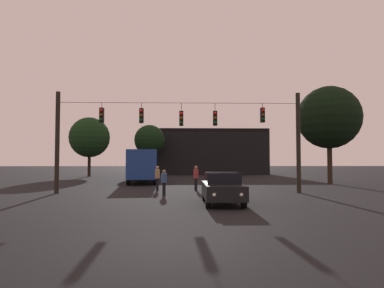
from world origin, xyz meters
name	(u,v)px	position (x,y,z in m)	size (l,w,h in m)	color
ground_plane	(180,182)	(0.00, 24.50, 0.00)	(168.00, 168.00, 0.00)	black
overhead_signal_span	(180,134)	(0.03, 13.59, 3.83)	(15.84, 0.44, 6.51)	black
city_bus	(143,163)	(-3.64, 25.09, 1.87)	(3.52, 11.19, 3.00)	navy
car_near_right	(222,187)	(2.15, 8.08, 0.80)	(1.83, 4.35, 1.52)	black
pedestrian_crossing_left	(157,177)	(-1.53, 15.68, 0.96)	(0.32, 0.41, 1.70)	black
pedestrian_crossing_center	(196,177)	(1.16, 15.36, 0.97)	(0.35, 0.42, 1.72)	black
pedestrian_crossing_right	(164,181)	(-0.89, 12.18, 0.86)	(0.36, 0.42, 1.54)	black
corner_building	(208,152)	(4.32, 45.41, 3.30)	(16.63, 10.60, 6.60)	black
tree_left_silhouette	(149,140)	(-4.18, 37.84, 4.75)	(4.07, 4.07, 6.81)	black
tree_behind_building	(329,118)	(13.31, 21.69, 5.90)	(5.57, 5.57, 8.70)	#2D2116
tree_right_far	(90,137)	(-11.68, 36.03, 5.01)	(5.15, 5.15, 7.59)	black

